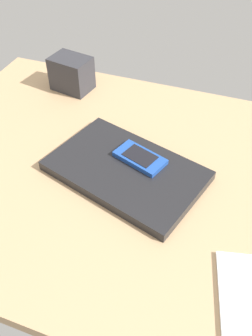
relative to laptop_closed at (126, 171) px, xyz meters
The scene contains 4 objects.
desk_surface 5.76cm from the laptop_closed, 12.41° to the left, with size 120.00×80.00×3.00cm, color tan.
laptop_closed is the anchor object (origin of this frame).
cell_phone_on_laptop 4.46cm from the laptop_closed, 57.28° to the left, with size 13.23×9.87×1.30cm.
desk_organizer 40.99cm from the laptop_closed, 133.47° to the left, with size 11.39×8.28×9.98cm, color #2D2D33.
Camera 1 is at (15.65, -57.74, 63.22)cm, focal length 39.03 mm.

